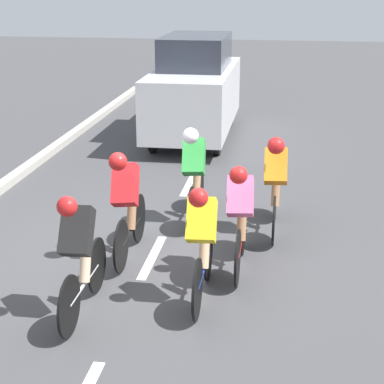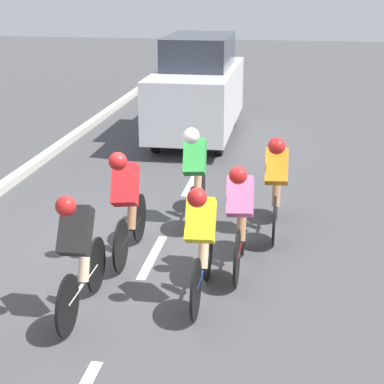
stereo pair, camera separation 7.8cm
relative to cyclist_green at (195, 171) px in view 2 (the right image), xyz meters
name	(u,v)px [view 2 (the right image)]	position (x,y,z in m)	size (l,w,h in m)	color
ground_plane	(154,253)	(0.36, 1.29, -0.81)	(60.00, 60.00, 0.00)	#424244
lane_stripe_mid	(153,257)	(0.36, 1.41, -0.80)	(0.12, 1.40, 0.01)	white
lane_stripe_far	(191,184)	(0.36, -1.79, -0.80)	(0.12, 1.40, 0.01)	white
cyclist_green	(195,171)	(0.00, 0.00, 0.00)	(0.35, 1.65, 1.52)	black
cyclist_orange	(276,181)	(-1.22, 0.30, -0.01)	(0.34, 1.72, 1.50)	black
cyclist_red	(127,201)	(0.68, 1.47, 0.00)	(0.37, 1.69, 1.52)	black
cyclist_black	(78,250)	(0.81, 3.03, -0.03)	(0.34, 1.67, 1.48)	black
cyclist_yellow	(201,240)	(-0.46, 2.50, -0.05)	(0.34, 1.67, 1.46)	black
cyclist_pink	(240,215)	(-0.82, 1.65, -0.05)	(0.35, 1.67, 1.47)	black
support_car	(198,88)	(0.76, -5.24, 0.34)	(1.70, 4.36, 2.31)	black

